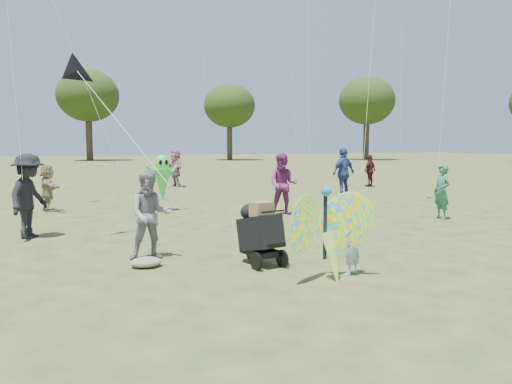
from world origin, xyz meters
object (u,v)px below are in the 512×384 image
Objects in this scene: crowd_c at (343,173)px; adult_man at (150,215)px; crowd_d at (48,188)px; crowd_j at (175,168)px; jogging_stroller at (259,229)px; child_girl at (352,243)px; crowd_b at (29,196)px; crowd_h at (370,171)px; crowd_e at (283,184)px; butterfly_kite at (328,234)px; crowd_f at (442,192)px; alien_kite at (162,179)px.

adult_man is at bearing 23.00° from crowd_c.
crowd_c is 10.36m from crowd_d.
jogging_stroller is (-2.73, -15.72, -0.28)m from crowd_j.
child_girl is 7.19m from crowd_b.
crowd_b is 1.04× the size of crowd_j.
jogging_stroller is (-11.24, -11.83, -0.16)m from crowd_h.
crowd_e is (6.25, -3.55, 0.17)m from crowd_d.
jogging_stroller is at bearing -20.59° from crowd_j.
butterfly_kite is (-0.50, -0.09, 0.20)m from child_girl.
crowd_h reaches higher than crowd_d.
jogging_stroller is (-3.11, -5.14, -0.28)m from crowd_e.
crowd_h is 9.35m from crowd_j.
crowd_d is at bearing 109.40° from adult_man.
crowd_j is (1.70, 16.97, 0.39)m from child_girl.
crowd_d is at bearing 24.55° from crowd_b.
child_girl is 0.54m from butterfly_kite.
crowd_f is at bearing 40.90° from crowd_h.
adult_man is (-2.67, 2.39, 0.30)m from child_girl.
butterfly_kite is (4.16, -5.54, -0.22)m from crowd_b.
crowd_b is at bearing -39.63° from crowd_j.
crowd_c reaches higher than crowd_b.
butterfly_kite is (-6.16, -3.94, -0.05)m from crowd_f.
butterfly_kite is (0.54, -1.34, 0.09)m from jogging_stroller.
jogging_stroller is (-7.21, -8.11, -0.34)m from crowd_c.
crowd_h reaches higher than crowd_f.
crowd_j is 15.96m from jogging_stroller.
crowd_b reaches higher than crowd_d.
crowd_f is at bearing -132.92° from crowd_d.
jogging_stroller is at bearing -108.40° from crowd_b.
jogging_stroller is (3.63, -4.20, -0.31)m from crowd_b.
crowd_e is (-4.10, -2.97, -0.06)m from crowd_c.
crowd_b is at bearing -139.31° from alien_kite.
crowd_h is 0.88× the size of butterfly_kite.
child_girl is 16.59m from crowd_h.
crowd_f is at bearing 0.63° from crowd_e.
crowd_c is 8.83m from crowd_j.
crowd_j reaches higher than butterfly_kite.
jogging_stroller is (-6.69, -2.60, -0.14)m from crowd_f.
crowd_h is 1.40× the size of jogging_stroller.
crowd_e is 1.02× the size of alien_kite.
alien_kite is at bearing -108.72° from child_girl.
crowd_c is 5.49m from crowd_h.
crowd_b is 5.56m from jogging_stroller.
crowd_c is at bearing 19.72° from crowd_j.
crowd_j reaches higher than alien_kite.
alien_kite is (-11.13, -4.42, 0.20)m from crowd_h.
crowd_e is at bearing 68.35° from butterfly_kite.
crowd_b is 6.94m from butterfly_kite.
crowd_c is 10.86m from jogging_stroller.
crowd_b reaches higher than jogging_stroller.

